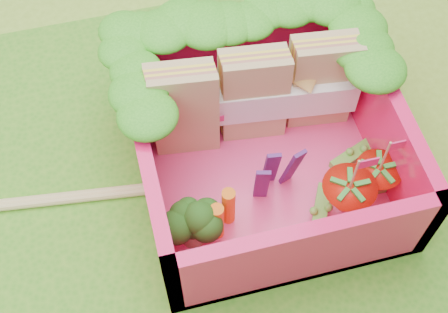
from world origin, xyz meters
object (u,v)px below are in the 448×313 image
Objects in this scene: sandwich_stack at (254,95)px; broccoli at (192,223)px; bento_box at (267,145)px; strawberry_right at (375,180)px; strawberry_left at (346,199)px; chopsticks at (1,205)px.

broccoli is at bearing -128.93° from sandwich_stack.
broccoli is (-0.47, -0.58, -0.12)m from sandwich_stack.
broccoli is at bearing -146.01° from bento_box.
strawberry_right is (0.49, -0.55, -0.17)m from sandwich_stack.
strawberry_left is 1.07× the size of strawberry_right.
strawberry_right is (0.19, 0.08, -0.01)m from strawberry_left.
broccoli is 1.06m from chopsticks.
broccoli is 0.96m from strawberry_right.
sandwich_stack reaches higher than bento_box.
strawberry_left is at bearing -158.37° from strawberry_right.
bento_box is 4.06× the size of broccoli.
bento_box reaches higher than broccoli.
chopsticks is (-1.90, 0.41, -0.15)m from strawberry_right.
sandwich_stack is 0.76m from strawberry_right.
strawberry_right is 1.95m from chopsticks.
bento_box is 2.55× the size of strawberry_left.
sandwich_stack reaches higher than strawberry_right.
broccoli is at bearing -178.21° from strawberry_right.
bento_box reaches higher than chopsticks.
sandwich_stack is 0.75m from broccoli.
bento_box is 0.58m from strawberry_right.
broccoli is 0.78m from strawberry_left.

